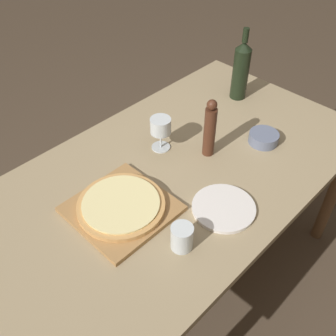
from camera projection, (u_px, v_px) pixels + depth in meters
name	position (u px, v px, depth m)	size (l,w,h in m)	color
ground_plane	(173.00, 276.00, 2.06)	(12.00, 12.00, 0.00)	#4C3D2D
dining_table	(175.00, 186.00, 1.60)	(0.92, 1.65, 0.75)	#9E8966
cutting_board	(122.00, 209.00, 1.39)	(0.33, 0.33, 0.02)	#A87A47
pizza	(121.00, 205.00, 1.37)	(0.31, 0.31, 0.02)	tan
wine_bottle	(241.00, 70.00, 1.84)	(0.08, 0.08, 0.35)	black
pepper_mill	(210.00, 129.00, 1.54)	(0.05, 0.05, 0.26)	#4C2819
wine_glass	(161.00, 127.00, 1.58)	(0.09, 0.09, 0.15)	silver
small_bowl	(264.00, 138.00, 1.66)	(0.13, 0.13, 0.05)	slate
drinking_tumbler	(182.00, 237.00, 1.25)	(0.07, 0.07, 0.09)	silver
dinner_plate	(224.00, 208.00, 1.39)	(0.23, 0.23, 0.01)	white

